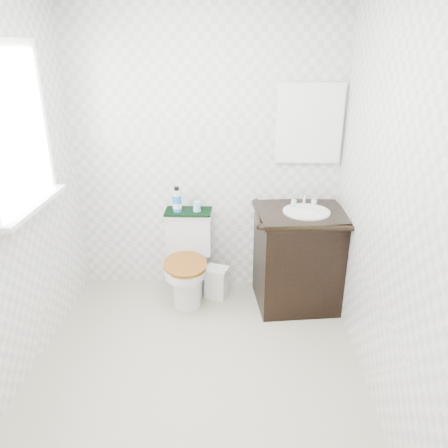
# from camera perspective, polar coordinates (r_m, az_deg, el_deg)

# --- Properties ---
(floor) EXTENTS (2.40, 2.40, 0.00)m
(floor) POSITION_cam_1_polar(r_m,az_deg,el_deg) (3.07, -3.65, -18.81)
(floor) COLOR beige
(floor) RESTS_ON ground
(wall_back) EXTENTS (2.40, 0.00, 2.40)m
(wall_back) POSITION_cam_1_polar(r_m,az_deg,el_deg) (3.61, -2.36, 9.16)
(wall_back) COLOR white
(wall_back) RESTS_ON ground
(wall_front) EXTENTS (2.40, 0.00, 2.40)m
(wall_front) POSITION_cam_1_polar(r_m,az_deg,el_deg) (1.39, -9.50, -13.71)
(wall_front) COLOR white
(wall_front) RESTS_ON ground
(wall_right) EXTENTS (0.00, 2.40, 2.40)m
(wall_right) POSITION_cam_1_polar(r_m,az_deg,el_deg) (2.58, 20.75, 2.41)
(wall_right) COLOR white
(wall_right) RESTS_ON ground
(window) EXTENTS (0.02, 0.70, 0.90)m
(window) POSITION_cam_1_polar(r_m,az_deg,el_deg) (2.92, -25.80, 10.93)
(window) COLOR white
(window) RESTS_ON wall_left
(mirror) EXTENTS (0.50, 0.02, 0.60)m
(mirror) POSITION_cam_1_polar(r_m,az_deg,el_deg) (3.57, 11.06, 12.73)
(mirror) COLOR silver
(mirror) RESTS_ON wall_back
(toilet) EXTENTS (0.41, 0.63, 0.73)m
(toilet) POSITION_cam_1_polar(r_m,az_deg,el_deg) (3.71, -4.71, -4.99)
(toilet) COLOR silver
(toilet) RESTS_ON floor
(vanity) EXTENTS (0.76, 0.68, 0.92)m
(vanity) POSITION_cam_1_polar(r_m,az_deg,el_deg) (3.61, 9.76, -4.09)
(vanity) COLOR black
(vanity) RESTS_ON floor
(trash_bin) EXTENTS (0.23, 0.21, 0.28)m
(trash_bin) POSITION_cam_1_polar(r_m,az_deg,el_deg) (3.76, -0.99, -7.60)
(trash_bin) COLOR white
(trash_bin) RESTS_ON floor
(towel) EXTENTS (0.38, 0.22, 0.02)m
(towel) POSITION_cam_1_polar(r_m,az_deg,el_deg) (3.65, -4.71, 1.64)
(towel) COLOR black
(towel) RESTS_ON toilet
(mouthwash_bottle) EXTENTS (0.07, 0.07, 0.21)m
(mouthwash_bottle) POSITION_cam_1_polar(r_m,az_deg,el_deg) (3.61, -6.16, 3.10)
(mouthwash_bottle) COLOR blue
(mouthwash_bottle) RESTS_ON towel
(cup) EXTENTS (0.07, 0.07, 0.08)m
(cup) POSITION_cam_1_polar(r_m,az_deg,el_deg) (3.62, -3.56, 2.31)
(cup) COLOR #88BADF
(cup) RESTS_ON towel
(soap_bar) EXTENTS (0.06, 0.04, 0.02)m
(soap_bar) POSITION_cam_1_polar(r_m,az_deg,el_deg) (3.53, 9.06, 2.32)
(soap_bar) COLOR #1A807D
(soap_bar) RESTS_ON vanity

